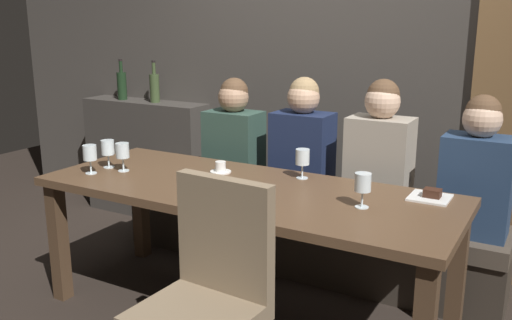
% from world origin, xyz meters
% --- Properties ---
extents(ground, '(9.00, 9.00, 0.00)m').
position_xyz_m(ground, '(0.00, 0.00, 0.00)').
color(ground, black).
extents(back_wall_tiled, '(6.00, 0.12, 3.00)m').
position_xyz_m(back_wall_tiled, '(0.00, 1.22, 1.50)').
color(back_wall_tiled, '#423D38').
rests_on(back_wall_tiled, ground).
extents(back_counter, '(1.10, 0.28, 0.95)m').
position_xyz_m(back_counter, '(-1.55, 1.04, 0.47)').
color(back_counter, '#38342F').
rests_on(back_counter, ground).
extents(dining_table, '(2.20, 0.84, 0.74)m').
position_xyz_m(dining_table, '(0.00, 0.00, 0.65)').
color(dining_table, '#493422').
rests_on(dining_table, ground).
extents(banquette_bench, '(2.50, 0.44, 0.45)m').
position_xyz_m(banquette_bench, '(0.00, 0.70, 0.23)').
color(banquette_bench, '#312A23').
rests_on(banquette_bench, ground).
extents(chair_near_side, '(0.46, 0.46, 0.98)m').
position_xyz_m(chair_near_side, '(0.27, -0.72, 0.56)').
color(chair_near_side, brown).
rests_on(chair_near_side, ground).
extents(diner_redhead, '(0.36, 0.24, 0.77)m').
position_xyz_m(diner_redhead, '(-0.49, 0.69, 0.81)').
color(diner_redhead, '#2D473D').
rests_on(diner_redhead, banquette_bench).
extents(diner_bearded, '(0.36, 0.24, 0.80)m').
position_xyz_m(diner_bearded, '(0.00, 0.71, 0.83)').
color(diner_bearded, '#192342').
rests_on(diner_bearded, banquette_bench).
extents(diner_far_end, '(0.36, 0.24, 0.81)m').
position_xyz_m(diner_far_end, '(0.50, 0.69, 0.83)').
color(diner_far_end, '#9E9384').
rests_on(diner_far_end, banquette_bench).
extents(diner_near_end, '(0.36, 0.24, 0.76)m').
position_xyz_m(diner_near_end, '(1.03, 0.69, 0.81)').
color(diner_near_end, navy).
rests_on(diner_near_end, banquette_bench).
extents(wine_bottle_dark_red, '(0.08, 0.08, 0.33)m').
position_xyz_m(wine_bottle_dark_red, '(-1.76, 1.01, 1.07)').
color(wine_bottle_dark_red, black).
rests_on(wine_bottle_dark_red, back_counter).
extents(wine_bottle_pale_label, '(0.08, 0.08, 0.33)m').
position_xyz_m(wine_bottle_pale_label, '(-1.43, 1.02, 1.07)').
color(wine_bottle_pale_label, '#384728').
rests_on(wine_bottle_pale_label, back_counter).
extents(wine_glass_far_right, '(0.08, 0.08, 0.16)m').
position_xyz_m(wine_glass_far_right, '(-0.89, -0.06, 0.86)').
color(wine_glass_far_right, silver).
rests_on(wine_glass_far_right, dining_table).
extents(wine_glass_end_left, '(0.08, 0.08, 0.16)m').
position_xyz_m(wine_glass_end_left, '(0.64, -0.01, 0.85)').
color(wine_glass_end_left, silver).
rests_on(wine_glass_end_left, dining_table).
extents(wine_glass_end_right, '(0.08, 0.08, 0.16)m').
position_xyz_m(wine_glass_end_right, '(-0.76, -0.08, 0.86)').
color(wine_glass_end_right, silver).
rests_on(wine_glass_end_right, dining_table).
extents(wine_glass_near_right, '(0.08, 0.08, 0.16)m').
position_xyz_m(wine_glass_near_right, '(-0.88, -0.21, 0.85)').
color(wine_glass_near_right, silver).
rests_on(wine_glass_near_right, dining_table).
extents(wine_glass_far_left, '(0.08, 0.08, 0.16)m').
position_xyz_m(wine_glass_far_left, '(0.19, 0.29, 0.86)').
color(wine_glass_far_left, silver).
rests_on(wine_glass_far_left, dining_table).
extents(espresso_cup, '(0.12, 0.12, 0.06)m').
position_xyz_m(espresso_cup, '(-0.26, 0.17, 0.77)').
color(espresso_cup, white).
rests_on(espresso_cup, dining_table).
extents(dessert_plate, '(0.19, 0.19, 0.05)m').
position_xyz_m(dessert_plate, '(0.89, 0.28, 0.75)').
color(dessert_plate, white).
rests_on(dessert_plate, dining_table).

